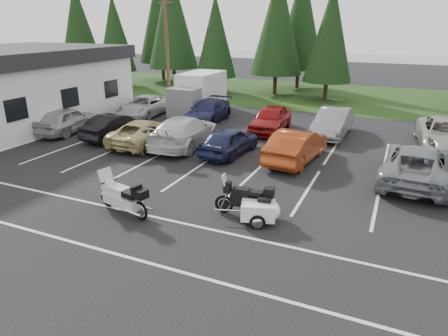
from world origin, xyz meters
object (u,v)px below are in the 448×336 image
car_near_0 (68,120)px  car_far_1 (208,111)px  building (0,88)px  car_near_2 (146,132)px  car_far_2 (271,119)px  car_near_5 (297,146)px  car_far_0 (144,106)px  car_near_6 (417,164)px  adventure_motorcycle (245,196)px  box_truck (196,94)px  car_near_1 (116,126)px  cargo_trailer (258,213)px  touring_motorcycle (122,193)px  car_near_4 (230,141)px  car_far_4 (447,135)px  car_far_3 (333,123)px  utility_pole (167,48)px  car_near_3 (185,131)px

car_near_0 → car_far_1: bearing=-143.1°
building → car_near_2: building is taller
car_near_2 → car_far_2: car_far_2 is taller
car_near_5 → car_far_0: (-12.76, 5.44, -0.08)m
car_near_6 → adventure_motorcycle: size_ratio=2.33×
car_near_2 → car_near_5: car_near_5 is taller
box_truck → car_near_5: (9.82, -7.99, -0.65)m
car_near_1 → cargo_trailer: bearing=153.9°
box_truck → car_far_1: size_ratio=1.10×
box_truck → touring_motorcycle: size_ratio=2.01×
car_near_4 → car_far_1: size_ratio=0.83×
building → car_near_2: size_ratio=3.08×
car_far_0 → car_near_2: bearing=-59.6°
box_truck → car_far_4: box_truck is taller
box_truck → car_near_2: 8.73m
car_far_0 → car_far_2: car_far_2 is taller
car_far_0 → car_far_4: car_far_4 is taller
cargo_trailer → adventure_motorcycle: (-0.61, 0.35, 0.37)m
touring_motorcycle → car_far_3: bearing=83.0°
car_near_4 → car_far_3: size_ratio=0.85×
touring_motorcycle → adventure_motorcycle: (4.07, 1.61, -0.02)m
car_near_4 → car_far_1: bearing=-49.6°
car_near_0 → car_far_0: 6.04m
touring_motorcycle → car_far_1: bearing=117.2°
box_truck → car_far_3: box_truck is taller
utility_pole → car_far_3: 13.36m
car_near_2 → car_far_3: bearing=-148.3°
car_near_0 → car_far_4: car_far_4 is taller
utility_pole → cargo_trailer: (12.28, -14.41, -4.31)m
car_near_4 → car_near_6: bearing=-176.4°
utility_pole → box_truck: size_ratio=1.61×
car_near_0 → car_near_3: 8.09m
building → car_near_5: (19.82, 0.51, -1.65)m
car_far_1 → car_near_3: bearing=-79.1°
car_near_4 → car_far_0: car_far_0 is taller
car_far_4 → car_near_4: bearing=-155.7°
car_near_6 → car_near_3: bearing=0.9°
car_near_0 → car_near_4: 10.93m
building → car_near_6: bearing=-0.1°
car_near_2 → car_far_4: car_far_4 is taller
car_near_3 → car_far_4: car_near_3 is taller
building → car_near_4: 16.47m
car_far_2 → touring_motorcycle: bearing=-97.8°
box_truck → car_near_1: (-0.98, -8.22, -0.72)m
car_near_0 → car_far_1: car_near_0 is taller
car_far_2 → touring_motorcycle: (-1.29, -13.18, -0.04)m
car_far_3 → car_far_4: size_ratio=0.84×
car_near_1 → touring_motorcycle: size_ratio=1.60×
car_near_5 → car_near_2: bearing=9.8°
box_truck → car_far_3: size_ratio=1.13×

